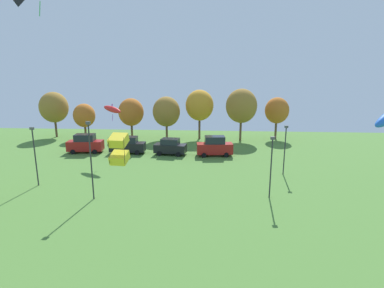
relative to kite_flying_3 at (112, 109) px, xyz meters
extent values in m
ellipsoid|color=red|center=(0.00, 0.00, 0.00)|extent=(3.12, 2.53, 1.11)
cube|color=purple|center=(0.00, 0.00, 0.20)|extent=(0.18, 0.17, 0.92)
cylinder|color=purple|center=(0.00, 0.00, -1.02)|extent=(0.16, 0.14, 0.82)
cube|color=yellow|center=(6.98, -19.49, 0.39)|extent=(1.02, 1.12, 0.78)
cube|color=yellow|center=(6.98, -19.49, -0.63)|extent=(1.02, 1.12, 0.78)
cylinder|color=black|center=(6.54, -19.93, -0.12)|extent=(0.02, 0.02, 1.53)
cylinder|color=black|center=(7.42, -19.93, -0.12)|extent=(0.02, 0.02, 1.53)
cylinder|color=black|center=(6.54, -19.05, -0.12)|extent=(0.02, 0.02, 1.53)
cylinder|color=black|center=(7.42, -19.05, -0.12)|extent=(0.02, 0.02, 1.53)
cylinder|color=green|center=(0.60, -14.98, 8.39)|extent=(0.19, 0.07, 0.96)
cube|color=maroon|center=(-5.21, 3.30, -5.41)|extent=(4.90, 2.30, 1.33)
cube|color=#1E232D|center=(-5.21, 3.30, -4.27)|extent=(2.76, 1.93, 0.93)
cylinder|color=black|center=(-3.66, 2.55, -6.07)|extent=(0.66, 0.28, 0.64)
cylinder|color=black|center=(-3.85, 4.36, -6.07)|extent=(0.66, 0.28, 0.64)
cylinder|color=black|center=(-6.58, 2.25, -6.07)|extent=(0.66, 0.28, 0.64)
cylinder|color=black|center=(-6.77, 4.06, -6.07)|extent=(0.66, 0.28, 0.64)
cube|color=black|center=(0.73, 3.30, -5.48)|extent=(4.80, 1.90, 1.18)
cube|color=#1E232D|center=(0.73, 3.30, -4.48)|extent=(2.66, 1.70, 0.83)
cylinder|color=black|center=(2.23, 2.46, -6.07)|extent=(0.65, 0.24, 0.64)
cylinder|color=black|center=(2.18, 4.22, -6.07)|extent=(0.65, 0.24, 0.64)
cylinder|color=black|center=(-0.72, 2.37, -6.07)|extent=(0.65, 0.24, 0.64)
cylinder|color=black|center=(-0.77, 4.13, -6.07)|extent=(0.65, 0.24, 0.64)
cube|color=black|center=(6.67, 2.99, -5.52)|extent=(4.42, 2.33, 1.11)
cube|color=#1E232D|center=(6.67, 2.99, -4.58)|extent=(2.52, 1.95, 0.78)
cylinder|color=black|center=(7.85, 1.93, -6.07)|extent=(0.66, 0.30, 0.64)
cylinder|color=black|center=(8.08, 3.72, -6.07)|extent=(0.66, 0.30, 0.64)
cylinder|color=black|center=(5.25, 2.26, -6.07)|extent=(0.66, 0.30, 0.64)
cylinder|color=black|center=(5.48, 4.05, -6.07)|extent=(0.66, 0.30, 0.64)
cube|color=maroon|center=(12.61, 2.84, -5.39)|extent=(4.86, 2.24, 1.37)
cube|color=#1E232D|center=(12.61, 2.84, -4.23)|extent=(2.73, 1.90, 0.96)
cylinder|color=black|center=(14.15, 2.08, -6.07)|extent=(0.66, 0.28, 0.64)
cylinder|color=black|center=(13.97, 3.87, -6.07)|extent=(0.66, 0.28, 0.64)
cylinder|color=black|center=(11.24, 1.80, -6.07)|extent=(0.66, 0.28, 0.64)
cylinder|color=black|center=(11.07, 3.59, -6.07)|extent=(0.66, 0.28, 0.64)
cylinder|color=#2D2D33|center=(19.97, -4.47, -3.85)|extent=(0.12, 0.12, 5.10)
cube|color=#4C4C51|center=(19.97, -4.47, -1.18)|extent=(0.36, 0.20, 0.24)
cylinder|color=#2D2D33|center=(-4.48, -9.49, -3.65)|extent=(0.12, 0.12, 5.49)
cube|color=#4C4C51|center=(-4.48, -9.49, -0.79)|extent=(0.36, 0.20, 0.24)
cylinder|color=#2D2D33|center=(17.35, -10.94, -3.80)|extent=(0.12, 0.12, 5.18)
cube|color=#4C4C51|center=(17.35, -10.94, -1.09)|extent=(0.36, 0.20, 0.24)
cylinder|color=#2D2D33|center=(2.17, -12.31, -3.14)|extent=(0.12, 0.12, 6.52)
cube|color=#4C4C51|center=(2.17, -12.31, 0.24)|extent=(0.36, 0.20, 0.24)
cylinder|color=brown|center=(-14.83, 13.56, -4.70)|extent=(0.36, 0.36, 3.38)
ellipsoid|color=olive|center=(-14.83, 13.56, -1.24)|extent=(4.73, 4.73, 5.21)
cylinder|color=brown|center=(-9.15, 12.54, -5.10)|extent=(0.36, 0.36, 2.60)
ellipsoid|color=#BC6623|center=(-9.15, 12.54, -2.46)|extent=(3.57, 3.57, 3.93)
cylinder|color=brown|center=(-1.48, 13.68, -4.97)|extent=(0.36, 0.36, 2.84)
ellipsoid|color=#BC6623|center=(-1.48, 13.68, -1.97)|extent=(4.23, 4.23, 4.65)
cylinder|color=brown|center=(4.64, 13.03, -4.92)|extent=(0.36, 0.36, 2.95)
ellipsoid|color=olive|center=(4.64, 13.03, -1.76)|extent=(4.50, 4.50, 4.95)
cylinder|color=brown|center=(10.08, 13.76, -4.44)|extent=(0.36, 0.36, 3.92)
ellipsoid|color=gold|center=(10.08, 13.76, -0.75)|extent=(4.62, 4.62, 5.08)
cylinder|color=brown|center=(16.85, 12.77, -4.49)|extent=(0.36, 0.36, 3.81)
ellipsoid|color=olive|center=(16.85, 12.77, -0.71)|extent=(4.99, 4.99, 5.49)
cylinder|color=brown|center=(22.90, 14.68, -4.73)|extent=(0.36, 0.36, 3.32)
ellipsoid|color=#BC6623|center=(22.90, 14.68, -1.60)|extent=(3.93, 3.93, 4.32)
camera|label=1|loc=(12.35, -35.81, 3.97)|focal=28.00mm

